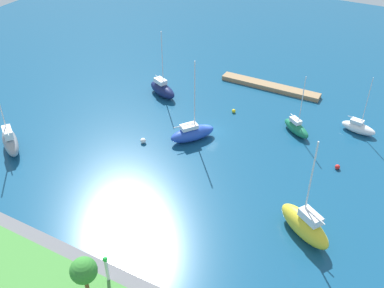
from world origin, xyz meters
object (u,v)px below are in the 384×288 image
at_px(pier_dock, 270,86).
at_px(sailboat_green_lone_north, 296,128).
at_px(sailboat_gray_far_north, 10,141).
at_px(sailboat_blue_by_breakwater, 192,133).
at_px(mooring_buoy_white, 143,141).
at_px(sailboat_white_inner_mooring, 358,127).
at_px(sailboat_yellow_west_end, 305,225).
at_px(harbor_beacon, 107,267).
at_px(mooring_buoy_yellow, 234,111).
at_px(park_tree_center, 84,271).
at_px(mooring_buoy_red, 337,167).
at_px(sailboat_navy_outer_mooring, 162,89).

height_order(pier_dock, sailboat_green_lone_north, sailboat_green_lone_north).
relative_size(sailboat_gray_far_north, sailboat_blue_by_breakwater, 0.94).
bearing_deg(mooring_buoy_white, sailboat_gray_far_north, 33.60).
relative_size(sailboat_green_lone_north, mooring_buoy_white, 11.71).
height_order(sailboat_white_inner_mooring, sailboat_yellow_west_end, sailboat_yellow_west_end).
distance_m(harbor_beacon, mooring_buoy_yellow, 39.91).
bearing_deg(sailboat_yellow_west_end, sailboat_gray_far_north, 37.49).
bearing_deg(park_tree_center, sailboat_white_inner_mooring, -111.13).
bearing_deg(sailboat_gray_far_north, mooring_buoy_red, -122.71).
xyz_separation_m(sailboat_blue_by_breakwater, mooring_buoy_white, (6.34, 4.53, -0.85)).
xyz_separation_m(pier_dock, sailboat_navy_outer_mooring, (16.58, 12.15, 0.91)).
bearing_deg(mooring_buoy_yellow, pier_dock, -101.84).
xyz_separation_m(sailboat_blue_by_breakwater, mooring_buoy_yellow, (-2.41, -10.77, -0.96)).
height_order(sailboat_white_inner_mooring, mooring_buoy_red, sailboat_white_inner_mooring).
height_order(park_tree_center, sailboat_white_inner_mooring, sailboat_white_inner_mooring).
distance_m(park_tree_center, mooring_buoy_red, 39.24).
xyz_separation_m(sailboat_white_inner_mooring, mooring_buoy_red, (0.55, 11.27, -0.58)).
relative_size(sailboat_blue_by_breakwater, mooring_buoy_yellow, 20.40).
height_order(harbor_beacon, sailboat_white_inner_mooring, sailboat_white_inner_mooring).
bearing_deg(sailboat_yellow_west_end, sailboat_navy_outer_mooring, -0.73).
bearing_deg(pier_dock, sailboat_yellow_west_end, 116.47).
xyz_separation_m(pier_dock, park_tree_center, (-0.07, 53.69, 4.59)).
relative_size(park_tree_center, sailboat_gray_far_north, 0.40).
relative_size(sailboat_white_inner_mooring, mooring_buoy_white, 11.35).
distance_m(sailboat_yellow_west_end, mooring_buoy_red, 15.12).
xyz_separation_m(park_tree_center, sailboat_navy_outer_mooring, (16.65, -41.54, -3.68)).
distance_m(sailboat_gray_far_north, sailboat_green_lone_north, 44.98).
bearing_deg(harbor_beacon, mooring_buoy_yellow, -85.54).
xyz_separation_m(sailboat_green_lone_north, sailboat_navy_outer_mooring, (25.67, -0.33, 0.31)).
bearing_deg(sailboat_yellow_west_end, mooring_buoy_red, -59.80).
xyz_separation_m(sailboat_blue_by_breakwater, sailboat_yellow_west_end, (-21.66, 11.58, 0.44)).
relative_size(sailboat_yellow_west_end, sailboat_navy_outer_mooring, 1.09).
relative_size(pier_dock, sailboat_navy_outer_mooring, 1.53).
distance_m(harbor_beacon, sailboat_green_lone_north, 39.65).
relative_size(park_tree_center, sailboat_green_lone_north, 0.50).
distance_m(park_tree_center, sailboat_navy_outer_mooring, 44.90).
bearing_deg(pier_dock, park_tree_center, 90.08).
bearing_deg(mooring_buoy_yellow, sailboat_navy_outer_mooring, 2.74).
xyz_separation_m(park_tree_center, sailboat_yellow_west_end, (-16.77, -19.87, -3.28)).
bearing_deg(pier_dock, sailboat_green_lone_north, 126.09).
bearing_deg(mooring_buoy_yellow, mooring_buoy_white, 60.23).
bearing_deg(sailboat_yellow_west_end, pier_dock, -31.30).
xyz_separation_m(mooring_buoy_red, mooring_buoy_yellow, (19.78, -7.30, -0.04)).
bearing_deg(mooring_buoy_yellow, sailboat_green_lone_north, 175.01).
distance_m(sailboat_gray_far_north, sailboat_blue_by_breakwater, 27.98).
bearing_deg(mooring_buoy_white, pier_dock, -112.62).
bearing_deg(sailboat_blue_by_breakwater, sailboat_yellow_west_end, -82.29).
relative_size(park_tree_center, mooring_buoy_red, 7.03).
relative_size(mooring_buoy_red, mooring_buoy_yellow, 1.11).
distance_m(park_tree_center, sailboat_green_lone_north, 42.38).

